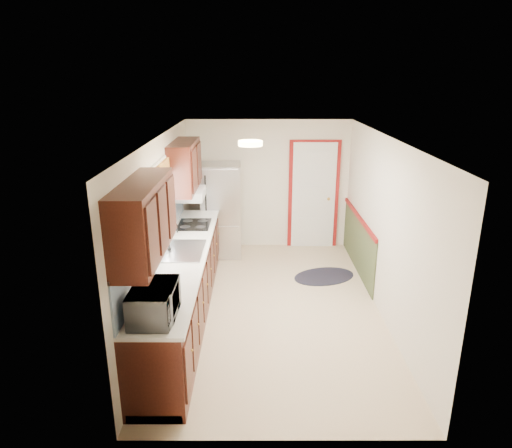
{
  "coord_description": "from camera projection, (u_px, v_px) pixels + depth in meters",
  "views": [
    {
      "loc": [
        -0.24,
        -5.82,
        3.16
      ],
      "look_at": [
        -0.23,
        0.3,
        1.15
      ],
      "focal_mm": 32.0,
      "sensor_mm": 36.0,
      "label": 1
    }
  ],
  "objects": [
    {
      "name": "ceiling_fixture",
      "position": [
        250.0,
        143.0,
        5.59
      ],
      "size": [
        0.3,
        0.3,
        0.06
      ],
      "primitive_type": "cylinder",
      "color": "#FFD88C",
      "rests_on": "room_shell"
    },
    {
      "name": "microwave",
      "position": [
        154.0,
        299.0,
        4.31
      ],
      "size": [
        0.34,
        0.6,
        0.41
      ],
      "primitive_type": "imported",
      "rotation": [
        0.0,
        0.0,
        1.56
      ],
      "color": "white",
      "rests_on": "kitchen_run"
    },
    {
      "name": "refrigerator",
      "position": [
        221.0,
        210.0,
        8.2
      ],
      "size": [
        0.72,
        0.72,
        1.68
      ],
      "rotation": [
        0.0,
        0.0,
        0.04
      ],
      "color": "#B7B7BC",
      "rests_on": "ground"
    },
    {
      "name": "cooktop",
      "position": [
        194.0,
        224.0,
        7.06
      ],
      "size": [
        0.49,
        0.59,
        0.02
      ],
      "primitive_type": "cube",
      "color": "black",
      "rests_on": "kitchen_run"
    },
    {
      "name": "back_wall_trim",
      "position": [
        323.0,
        205.0,
        8.34
      ],
      "size": [
        1.12,
        2.3,
        2.08
      ],
      "color": "maroon",
      "rests_on": "ground"
    },
    {
      "name": "kitchen_run",
      "position": [
        180.0,
        263.0,
        5.98
      ],
      "size": [
        0.63,
        4.0,
        2.2
      ],
      "color": "#37130C",
      "rests_on": "ground"
    },
    {
      "name": "room_shell",
      "position": [
        273.0,
        228.0,
        6.14
      ],
      "size": [
        3.2,
        5.2,
        2.52
      ],
      "color": "beige",
      "rests_on": "ground"
    },
    {
      "name": "rug",
      "position": [
        324.0,
        276.0,
        7.49
      ],
      "size": [
        1.2,
        0.99,
        0.01
      ],
      "primitive_type": "ellipsoid",
      "rotation": [
        0.0,
        0.0,
        0.36
      ],
      "color": "black",
      "rests_on": "ground"
    }
  ]
}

